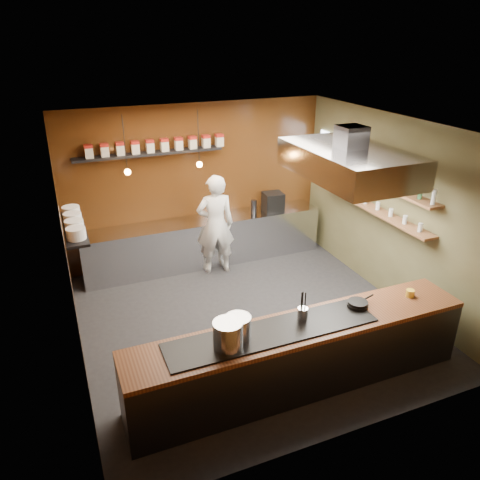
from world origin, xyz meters
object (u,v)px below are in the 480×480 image
chef (216,225)px  extractor_hood (349,162)px  stockpot_small (238,328)px  stockpot_large (228,335)px  espresso_machine (273,202)px

chef → extractor_hood: bearing=127.5°
extractor_hood → chef: size_ratio=1.07×
stockpot_small → stockpot_large: bearing=-145.1°
stockpot_large → stockpot_small: bearing=34.9°
extractor_hood → espresso_machine: bearing=87.7°
extractor_hood → stockpot_small: 2.81m
stockpot_large → chef: bearing=72.6°
stockpot_small → chef: (0.91, 3.33, -0.15)m
espresso_machine → stockpot_large: bearing=-117.2°
chef → stockpot_small: bearing=82.7°
stockpot_small → espresso_machine: bearing=58.7°
espresso_machine → extractor_hood: bearing=-87.2°
stockpot_small → chef: 3.45m
stockpot_large → stockpot_small: size_ratio=1.11×
stockpot_large → chef: (1.08, 3.44, -0.17)m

